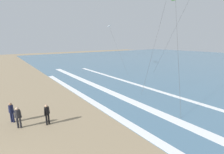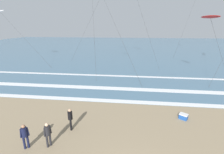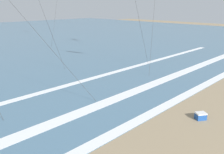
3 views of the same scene
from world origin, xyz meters
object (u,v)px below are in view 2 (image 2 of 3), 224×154
(surfer_foreground_main, at_px, (48,133))
(kite_red_distant_low, at_px, (210,17))
(surfer_right_near, at_px, (25,134))
(cooler_box, at_px, (183,116))
(surfer_mid_group, at_px, (70,117))

(surfer_foreground_main, bearing_deg, kite_red_distant_low, 45.16)
(surfer_right_near, relative_size, cooler_box, 2.11)
(surfer_mid_group, bearing_deg, cooler_box, 15.78)
(surfer_mid_group, distance_m, cooler_box, 8.62)
(surfer_foreground_main, xyz_separation_m, kite_red_distant_low, (13.81, 13.89, 7.01))
(surfer_right_near, relative_size, kite_red_distant_low, 0.19)
(surfer_foreground_main, xyz_separation_m, cooler_box, (8.98, 4.13, -0.74))
(surfer_mid_group, relative_size, surfer_foreground_main, 1.00)
(surfer_foreground_main, height_order, kite_red_distant_low, kite_red_distant_low)
(kite_red_distant_low, bearing_deg, surfer_mid_group, -137.26)
(kite_red_distant_low, xyz_separation_m, cooler_box, (-4.83, -9.76, -7.75))
(surfer_foreground_main, height_order, surfer_right_near, same)
(surfer_mid_group, bearing_deg, kite_red_distant_low, 42.74)
(surfer_mid_group, relative_size, cooler_box, 2.11)
(surfer_mid_group, xyz_separation_m, surfer_foreground_main, (-0.72, -1.79, 0.00))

